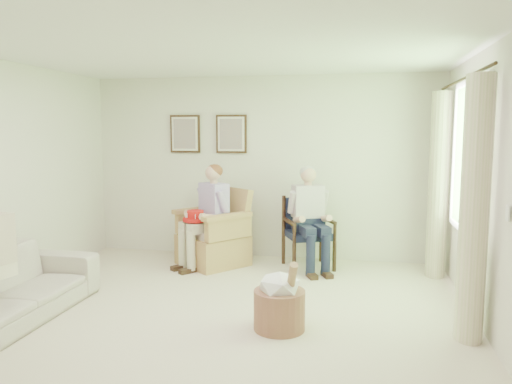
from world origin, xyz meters
The scene contains 15 objects.
floor centered at (0.00, 0.00, 0.00)m, with size 5.50×5.50×0.00m, color beige.
back_wall centered at (0.00, 2.75, 1.30)m, with size 5.00×0.04×2.60m, color silver.
right_wall centered at (2.50, 0.00, 1.30)m, with size 0.04×5.50×2.60m, color silver.
ceiling centered at (0.00, 0.00, 2.60)m, with size 5.00×5.50×0.02m, color white.
window centered at (2.46, 1.20, 1.58)m, with size 0.13×2.50×1.63m.
curtain_left centered at (2.33, 0.22, 1.15)m, with size 0.34×0.34×2.30m, color beige.
curtain_right centered at (2.33, 2.18, 1.15)m, with size 0.34×0.34×2.30m, color beige.
framed_print_left centered at (-1.15, 2.71, 1.78)m, with size 0.45×0.05×0.55m.
framed_print_right centered at (-0.45, 2.71, 1.78)m, with size 0.45×0.05×0.55m.
wicker_armchair centered at (-0.57, 2.17, 0.33)m, with size 0.82×0.81×1.04m.
wood_armchair centered at (0.72, 2.33, 0.50)m, with size 0.60×0.56×0.92m.
person_wicker centered at (-0.57, 2.03, 0.79)m, with size 0.40×0.63×1.35m.
person_dark centered at (0.72, 2.18, 0.78)m, with size 0.40×0.63×1.34m.
red_hat centered at (-0.73, 1.89, 0.70)m, with size 0.33×0.33×0.14m.
hatbox centered at (0.67, 0.09, 0.27)m, with size 0.49×0.49×0.70m.
Camera 1 is at (1.33, -4.29, 1.83)m, focal length 35.00 mm.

